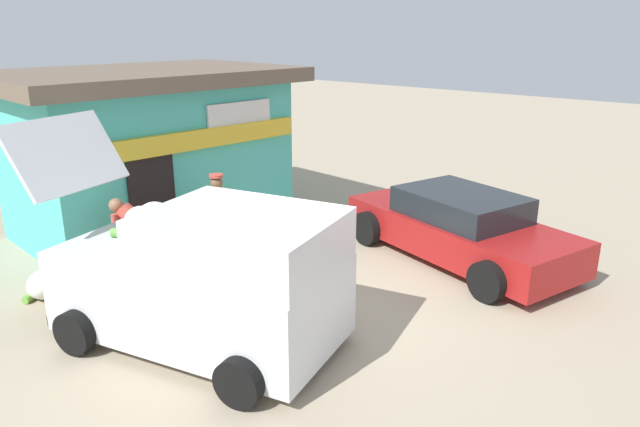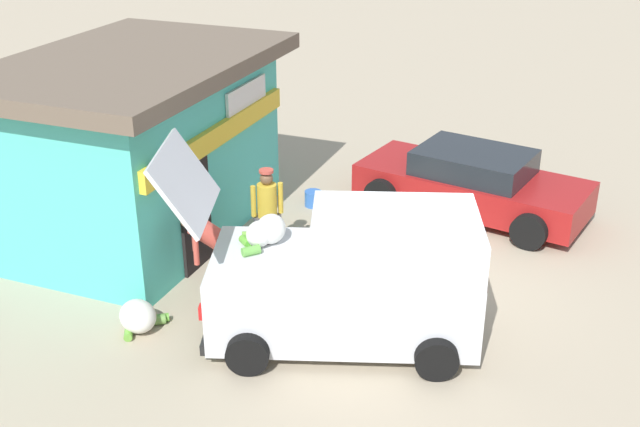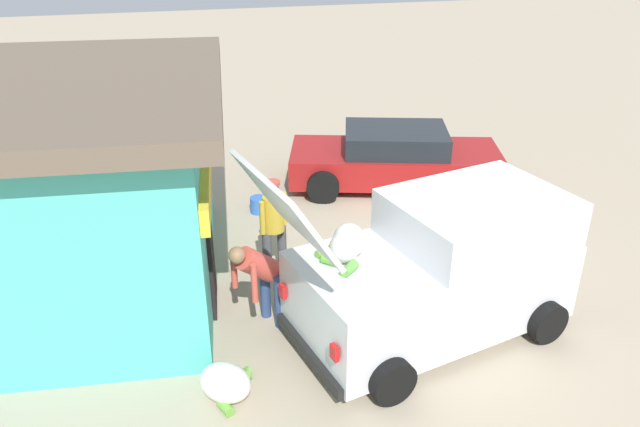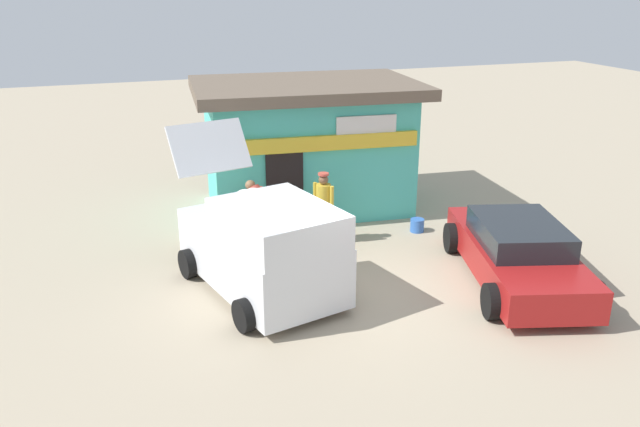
# 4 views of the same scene
# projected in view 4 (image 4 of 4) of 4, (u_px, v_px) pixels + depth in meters

# --- Properties ---
(ground_plane) EXTENTS (60.00, 60.00, 0.00)m
(ground_plane) POSITION_uv_depth(u_px,v_px,m) (355.00, 297.00, 12.58)
(ground_plane) COLOR tan
(storefront_bar) EXTENTS (6.10, 4.48, 3.34)m
(storefront_bar) POSITION_uv_depth(u_px,v_px,m) (307.00, 144.00, 17.04)
(storefront_bar) COLOR #4CC6B7
(storefront_bar) RESTS_ON ground_plane
(delivery_van) EXTENTS (2.93, 4.74, 2.93)m
(delivery_van) POSITION_uv_depth(u_px,v_px,m) (264.00, 246.00, 12.46)
(delivery_van) COLOR silver
(delivery_van) RESTS_ON ground_plane
(parked_sedan) EXTENTS (3.10, 4.79, 1.28)m
(parked_sedan) POSITION_uv_depth(u_px,v_px,m) (517.00, 253.00, 13.06)
(parked_sedan) COLOR maroon
(parked_sedan) RESTS_ON ground_plane
(vendor_standing) EXTENTS (0.47, 0.49, 1.69)m
(vendor_standing) POSITION_uv_depth(u_px,v_px,m) (323.00, 203.00, 14.84)
(vendor_standing) COLOR #4C4C51
(vendor_standing) RESTS_ON ground_plane
(customer_bending) EXTENTS (0.70, 0.79, 1.45)m
(customer_bending) POSITION_uv_depth(u_px,v_px,m) (261.00, 206.00, 14.85)
(customer_bending) COLOR navy
(customer_bending) RESTS_ON ground_plane
(unloaded_banana_pile) EXTENTS (0.87, 0.87, 0.45)m
(unloaded_banana_pile) POSITION_uv_depth(u_px,v_px,m) (200.00, 231.00, 15.26)
(unloaded_banana_pile) COLOR silver
(unloaded_banana_pile) RESTS_ON ground_plane
(paint_bucket) EXTENTS (0.34, 0.34, 0.32)m
(paint_bucket) POSITION_uv_depth(u_px,v_px,m) (417.00, 225.00, 15.76)
(paint_bucket) COLOR blue
(paint_bucket) RESTS_ON ground_plane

